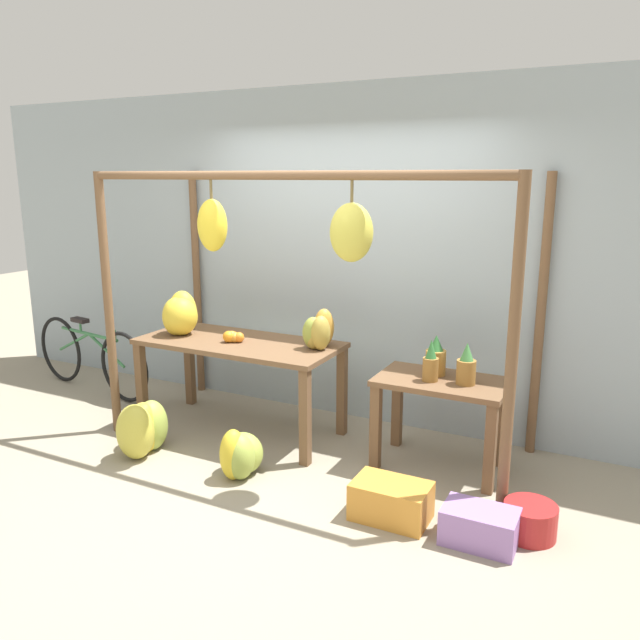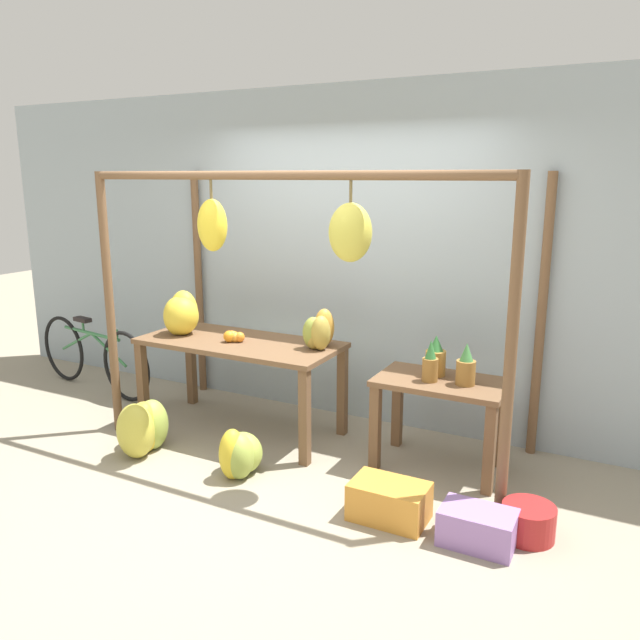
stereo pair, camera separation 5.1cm
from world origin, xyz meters
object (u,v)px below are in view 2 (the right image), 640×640
Objects in this scene: banana_pile_on_table at (181,315)px; fruit_crate_purple at (478,527)px; papaya_pile at (319,332)px; blue_bucket at (528,522)px; pineapple_cluster at (444,363)px; fruit_crate_white at (389,501)px; parked_bicycle at (93,355)px; banana_pile_ground_left at (143,427)px; orange_pile at (234,337)px; banana_pile_ground_right at (239,454)px.

banana_pile_on_table reaches higher than fruit_crate_purple.
fruit_crate_purple is at bearing -29.84° from papaya_pile.
pineapple_cluster is at bearing 138.58° from blue_bucket.
fruit_crate_white is (-0.07, -0.83, -0.68)m from pineapple_cluster.
fruit_crate_white is 3.58m from parked_bicycle.
blue_bucket is at bearing 13.41° from fruit_crate_white.
banana_pile_ground_left is at bearing -177.04° from blue_bucket.
banana_pile_ground_left is 0.29× the size of parked_bicycle.
orange_pile is at bearing 168.45° from blue_bucket.
banana_pile_on_table is at bearing 162.32° from fruit_crate_white.
papaya_pile is at bearing 73.82° from banana_pile_ground_right.
papaya_pile is (-0.92, 0.82, 0.79)m from fruit_crate_white.
orange_pile is 0.42× the size of pineapple_cluster.
parked_bicycle is (-1.84, 0.21, -0.46)m from orange_pile.
banana_pile_on_table reaches higher than blue_bucket.
papaya_pile is (2.54, -0.07, 0.55)m from parked_bicycle.
fruit_crate_purple is at bearing -2.13° from fruit_crate_white.
pineapple_cluster is 1.20× the size of papaya_pile.
parked_bicycle reaches higher than fruit_crate_purple.
banana_pile_ground_left is 1.67m from parked_bicycle.
banana_pile_on_table reaches higher than parked_bicycle.
banana_pile_ground_left is (-2.10, -0.79, -0.60)m from pineapple_cluster.
pineapple_cluster is 0.92× the size of fruit_crate_purple.
banana_pile_ground_right is 1.95m from blue_bucket.
pineapple_cluster is 0.95× the size of banana_pile_ground_right.
fruit_crate_white is (2.03, -0.04, -0.08)m from banana_pile_ground_left.
banana_pile_ground_left reaches higher than fruit_crate_white.
fruit_crate_purple is (2.16, -0.70, -0.71)m from orange_pile.
blue_bucket is at bearing -9.37° from parked_bicycle.
papaya_pile reaches higher than fruit_crate_white.
fruit_crate_white is at bearing -1.23° from banana_pile_ground_left.
blue_bucket is at bearing 4.36° from banana_pile_ground_right.
banana_pile_ground_left is 1.06× the size of fruit_crate_white.
pineapple_cluster reaches higher than banana_pile_ground_left.
pineapple_cluster is 1.19m from fruit_crate_purple.
orange_pile reaches higher than blue_bucket.
fruit_crate_purple is (-0.25, -0.21, 0.01)m from blue_bucket.
papaya_pile is (1.23, 0.14, -0.04)m from banana_pile_on_table.
banana_pile_ground_right is (0.47, -0.64, -0.65)m from orange_pile.
fruit_crate_purple is at bearing -139.55° from blue_bucket.
papaya_pile is at bearing -179.65° from pineapple_cluster.
orange_pile is 0.50× the size of papaya_pile.
pineapple_cluster is at bearing 20.51° from banana_pile_ground_left.
parked_bicycle reaches higher than banana_pile_ground_right.
banana_pile_ground_right is (1.00, -0.64, -0.77)m from banana_pile_on_table.
fruit_crate_purple is (1.47, -0.84, -0.80)m from papaya_pile.
banana_pile_ground_left is 1.53m from papaya_pile.
parked_bicycle is (-1.43, 0.85, 0.16)m from banana_pile_ground_left.
pineapple_cluster is at bearing -1.01° from parked_bicycle.
banana_pile_ground_left reaches higher than blue_bucket.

